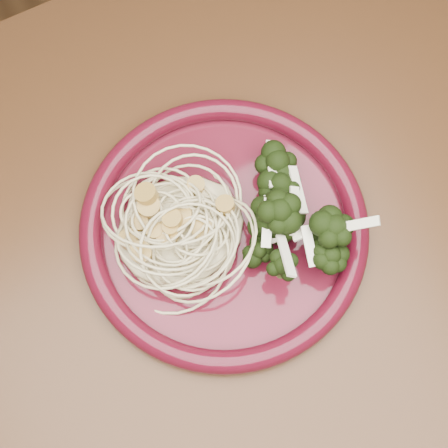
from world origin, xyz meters
name	(u,v)px	position (x,y,z in m)	size (l,w,h in m)	color
dining_table	(211,331)	(0.00, 0.00, 0.65)	(1.20, 0.80, 0.75)	#472814
dinner_plate	(224,227)	(0.05, 0.06, 0.76)	(0.37, 0.37, 0.02)	#4C0E1C
spaghetti_pile	(180,227)	(0.01, 0.08, 0.77)	(0.13, 0.11, 0.03)	beige
scallop_cluster	(177,214)	(0.01, 0.08, 0.80)	(0.11, 0.11, 0.04)	#B28E40
broccoli_pile	(279,217)	(0.10, 0.04, 0.78)	(0.08, 0.14, 0.05)	black
onion_garnish	(282,205)	(0.10, 0.04, 0.81)	(0.06, 0.09, 0.05)	#EDE9CA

